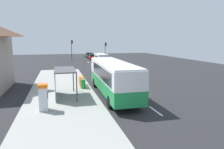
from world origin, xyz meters
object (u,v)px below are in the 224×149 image
Objects in this scene: recycling_bin_yellow at (82,81)px; traffic_light_far_side at (72,47)px; bus at (113,76)px; white_van at (101,58)px; sedan_near at (89,55)px; sedan_far at (93,57)px; bus_shelter at (61,76)px; recycling_bin_orange at (81,80)px; recycling_bin_red at (82,83)px; traffic_light_near_side at (106,48)px; ticket_machine at (43,97)px; recycling_bin_green at (83,84)px.

recycling_bin_yellow is 31.45m from traffic_light_far_side.
bus reaches higher than white_van.
sedan_near is at bearing 89.68° from white_van.
sedan_far is 37.38m from bus_shelter.
traffic_light_far_side reaches higher than sedan_near.
traffic_light_far_side reaches higher than sedan_far.
sedan_far reaches higher than recycling_bin_orange.
bus is 11.63× the size of recycling_bin_red.
traffic_light_far_side reaches higher than bus_shelter.
bus is 5.64m from recycling_bin_orange.
traffic_light_near_side reaches higher than sedan_near.
bus is 5.70× the size of ticket_machine.
white_van reaches higher than ticket_machine.
recycling_bin_yellow is 5.00m from bus_shelter.
sedan_near is at bearing 84.62° from bus.
bus is 4.47m from recycling_bin_red.
bus_shelter is at bearing -108.93° from traffic_light_near_side.
sedan_far is at bearing 89.51° from white_van.
white_van is at bearing 73.44° from recycling_bin_green.
sedan_near is at bearing 89.98° from sedan_far.
bus_shelter is (-4.70, -0.03, 0.25)m from bus.
recycling_bin_green is at bearing -106.92° from traffic_light_near_side.
recycling_bin_green is at bearing 60.19° from ticket_machine.
white_van is 5.49× the size of recycling_bin_green.
recycling_bin_green is 1.00× the size of recycling_bin_red.
bus reaches higher than ticket_machine.
bus is at bearing -95.38° from sedan_near.
traffic_light_near_side is at bearing -5.31° from traffic_light_far_side.
bus_shelter reaches higher than white_van.
bus_shelter is at bearing -109.46° from white_van.
recycling_bin_red is at bearing -99.43° from sedan_near.
sedan_near is at bearing 52.90° from traffic_light_far_side.
traffic_light_near_side reaches higher than bus_shelter.
recycling_bin_red is 32.14m from traffic_light_far_side.
bus_shelter is at bearing -95.32° from traffic_light_far_side.
recycling_bin_red is at bearing -101.22° from sedan_far.
bus reaches higher than recycling_bin_orange.
sedan_near is 40.38m from recycling_bin_green.
sedan_far is 4.67× the size of recycling_bin_yellow.
bus is 24.66m from white_van.
bus is 2.41× the size of traffic_light_near_side.
sedan_far is at bearing 76.51° from bus_shelter.
white_van is 5.49× the size of recycling_bin_orange.
traffic_light_near_side is (9.70, 31.20, 2.42)m from recycling_bin_red.
recycling_bin_green is at bearing 52.19° from bus_shelter.
ticket_machine is 2.04× the size of recycling_bin_orange.
ticket_machine is at bearing -113.20° from recycling_bin_orange.
recycling_bin_red is (3.57, 6.94, -0.52)m from ticket_machine.
ticket_machine is 39.28m from traffic_light_far_side.
sedan_far is 2.29× the size of ticket_machine.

